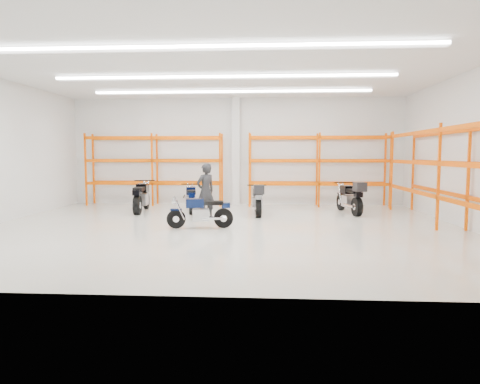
# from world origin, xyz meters

# --- Properties ---
(ground) EXTENTS (14.00, 14.00, 0.00)m
(ground) POSITION_xyz_m (0.00, 0.00, 0.00)
(ground) COLOR beige
(ground) RESTS_ON ground
(room_shell) EXTENTS (14.02, 12.02, 4.51)m
(room_shell) POSITION_xyz_m (0.00, 0.03, 3.28)
(room_shell) COLOR silver
(room_shell) RESTS_ON ground
(motorcycle_main) EXTENTS (1.92, 0.64, 0.95)m
(motorcycle_main) POSITION_xyz_m (-0.54, -0.02, 0.44)
(motorcycle_main) COLOR black
(motorcycle_main) RESTS_ON ground
(motorcycle_back_a) EXTENTS (0.78, 2.35, 1.15)m
(motorcycle_back_a) POSITION_xyz_m (-3.32, 3.20, 0.54)
(motorcycle_back_a) COLOR black
(motorcycle_back_a) RESTS_ON ground
(motorcycle_back_b) EXTENTS (0.75, 2.06, 1.02)m
(motorcycle_back_b) POSITION_xyz_m (-1.48, 3.29, 0.48)
(motorcycle_back_b) COLOR black
(motorcycle_back_b) RESTS_ON ground
(motorcycle_back_c) EXTENTS (0.69, 2.18, 1.12)m
(motorcycle_back_c) POSITION_xyz_m (0.98, 2.66, 0.54)
(motorcycle_back_c) COLOR black
(motorcycle_back_c) RESTS_ON ground
(motorcycle_back_d) EXTENTS (0.85, 2.32, 1.20)m
(motorcycle_back_d) POSITION_xyz_m (4.30, 3.21, 0.57)
(motorcycle_back_d) COLOR black
(motorcycle_back_d) RESTS_ON ground
(standing_man) EXTENTS (0.79, 0.78, 1.84)m
(standing_man) POSITION_xyz_m (-0.70, 1.67, 0.92)
(standing_man) COLOR black
(standing_man) RESTS_ON ground
(structural_column) EXTENTS (0.32, 0.32, 4.50)m
(structural_column) POSITION_xyz_m (0.00, 5.82, 2.25)
(structural_column) COLOR white
(structural_column) RESTS_ON ground
(pallet_racking_back_left) EXTENTS (5.67, 0.87, 3.00)m
(pallet_racking_back_left) POSITION_xyz_m (-3.40, 5.48, 1.79)
(pallet_racking_back_left) COLOR #FD4100
(pallet_racking_back_left) RESTS_ON ground
(pallet_racking_back_right) EXTENTS (5.67, 0.87, 3.00)m
(pallet_racking_back_right) POSITION_xyz_m (3.40, 5.48, 1.79)
(pallet_racking_back_right) COLOR #FD4100
(pallet_racking_back_right) RESTS_ON ground
(pallet_racking_side) EXTENTS (0.87, 9.07, 3.00)m
(pallet_racking_side) POSITION_xyz_m (6.48, 0.00, 1.81)
(pallet_racking_side) COLOR #FD4100
(pallet_racking_side) RESTS_ON ground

